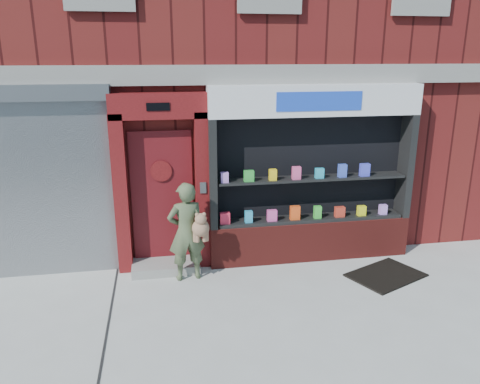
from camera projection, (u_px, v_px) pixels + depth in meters
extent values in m
plane|color=#9E9E99|center=(225.00, 321.00, 6.30)|extent=(80.00, 80.00, 0.00)
cube|color=#561413|center=(187.00, 30.00, 10.83)|extent=(12.00, 8.00, 8.00)
cube|color=gray|center=(206.00, 75.00, 7.22)|extent=(12.00, 0.16, 0.30)
cube|color=gray|center=(15.00, 193.00, 7.24)|extent=(3.00, 0.10, 2.80)
cube|color=#4E0D0F|center=(121.00, 195.00, 7.46)|extent=(0.22, 0.28, 2.60)
cube|color=#4E0D0F|center=(202.00, 191.00, 7.67)|extent=(0.22, 0.28, 2.60)
cube|color=#4E0D0F|center=(158.00, 106.00, 7.16)|extent=(1.50, 0.28, 0.40)
cube|color=black|center=(158.00, 107.00, 7.02)|extent=(0.35, 0.01, 0.12)
cube|color=#550F13|center=(162.00, 197.00, 7.70)|extent=(1.00, 0.06, 2.20)
cylinder|color=black|center=(161.00, 171.00, 7.53)|extent=(0.28, 0.02, 0.28)
cylinder|color=#4E0D0F|center=(161.00, 171.00, 7.52)|extent=(0.34, 0.02, 0.34)
cube|color=gray|center=(166.00, 266.00, 7.76)|extent=(1.10, 0.55, 0.15)
cube|color=slate|center=(203.00, 188.00, 7.50)|extent=(0.10, 0.02, 0.18)
cube|color=maroon|center=(309.00, 239.00, 8.19)|extent=(3.50, 0.40, 0.70)
cube|color=black|center=(212.00, 174.00, 7.55)|extent=(0.12, 0.40, 1.80)
cube|color=black|center=(406.00, 166.00, 8.11)|extent=(0.12, 0.40, 1.80)
cube|color=black|center=(309.00, 167.00, 8.01)|extent=(3.30, 0.03, 1.80)
cube|color=black|center=(310.00, 218.00, 8.08)|extent=(3.20, 0.36, 0.06)
cube|color=black|center=(312.00, 178.00, 7.88)|extent=(3.20, 0.36, 0.04)
cube|color=white|center=(315.00, 100.00, 7.51)|extent=(3.50, 0.40, 0.50)
cube|color=#173BB0|center=(320.00, 101.00, 7.31)|extent=(1.40, 0.01, 0.30)
cube|color=#EC2946|center=(225.00, 218.00, 7.72)|extent=(0.16, 0.09, 0.19)
cube|color=#289ACA|center=(249.00, 217.00, 7.79)|extent=(0.12, 0.09, 0.20)
cube|color=#E44C9E|center=(272.00, 215.00, 7.86)|extent=(0.16, 0.09, 0.19)
cube|color=#EF4E19|center=(295.00, 213.00, 7.91)|extent=(0.16, 0.09, 0.24)
cube|color=green|center=(317.00, 212.00, 7.98)|extent=(0.12, 0.09, 0.21)
cube|color=red|center=(340.00, 212.00, 8.06)|extent=(0.17, 0.09, 0.18)
cube|color=yellow|center=(361.00, 211.00, 8.12)|extent=(0.14, 0.09, 0.17)
cube|color=#BD84ED|center=(383.00, 209.00, 8.19)|extent=(0.13, 0.09, 0.17)
cube|color=#C27EE4|center=(224.00, 177.00, 7.52)|extent=(0.12, 0.09, 0.17)
cube|color=green|center=(249.00, 176.00, 7.59)|extent=(0.16, 0.09, 0.18)
cube|color=yellow|center=(273.00, 175.00, 7.65)|extent=(0.12, 0.09, 0.18)
cube|color=#EC4E8C|center=(296.00, 173.00, 7.72)|extent=(0.14, 0.09, 0.21)
cube|color=#28A5C8|center=(319.00, 173.00, 7.79)|extent=(0.14, 0.09, 0.17)
cube|color=blue|center=(342.00, 171.00, 7.85)|extent=(0.14, 0.09, 0.22)
cube|color=#434CE6|center=(365.00, 170.00, 7.91)|extent=(0.16, 0.09, 0.21)
imported|color=#4A5839|center=(186.00, 232.00, 7.29)|extent=(0.63, 0.47, 1.60)
sphere|color=#8B6145|center=(201.00, 228.00, 7.20)|extent=(0.27, 0.27, 0.27)
sphere|color=#8B6145|center=(201.00, 219.00, 7.11)|extent=(0.18, 0.18, 0.18)
sphere|color=#8B6145|center=(197.00, 215.00, 7.08)|extent=(0.06, 0.06, 0.06)
sphere|color=#8B6145|center=(204.00, 214.00, 7.10)|extent=(0.06, 0.06, 0.06)
cylinder|color=#8B6145|center=(195.00, 237.00, 7.22)|extent=(0.06, 0.06, 0.16)
cylinder|color=#8B6145|center=(207.00, 236.00, 7.25)|extent=(0.06, 0.06, 0.16)
cylinder|color=#8B6145|center=(197.00, 237.00, 7.21)|extent=(0.06, 0.06, 0.16)
cylinder|color=#8B6145|center=(204.00, 236.00, 7.23)|extent=(0.06, 0.06, 0.16)
cube|color=black|center=(386.00, 275.00, 7.59)|extent=(1.38, 1.20, 0.03)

